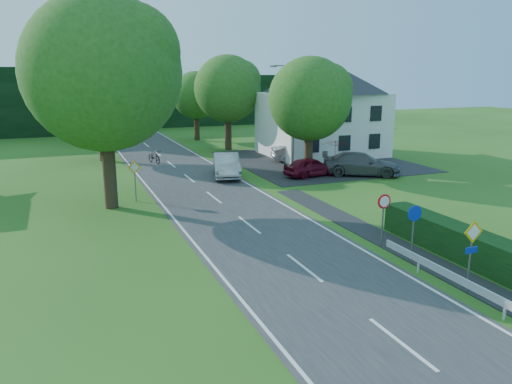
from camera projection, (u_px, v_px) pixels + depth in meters
name	position (u px, v px, depth m)	size (l,w,h in m)	color
road	(236.00, 215.00, 26.68)	(7.00, 80.00, 0.04)	#323234
parking_pad	(317.00, 161.00, 42.74)	(14.00, 16.00, 0.04)	black
line_edge_left	(176.00, 221.00, 25.51)	(0.12, 80.00, 0.01)	white
line_edge_right	(291.00, 208.00, 27.84)	(0.12, 80.00, 0.01)	white
line_centre	(236.00, 214.00, 26.68)	(0.12, 80.00, 0.01)	white
tree_main	(105.00, 103.00, 26.77)	(9.40, 9.40, 11.64)	#254F17
tree_left_far	(100.00, 111.00, 41.94)	(7.00, 7.00, 8.58)	#254F17
tree_right_far	(228.00, 103.00, 48.00)	(7.40, 7.40, 9.09)	#254F17
tree_left_back	(95.00, 105.00, 53.02)	(6.60, 6.60, 8.07)	#254F17
tree_right_back	(196.00, 106.00, 55.05)	(6.20, 6.20, 7.56)	#254F17
tree_right_mid	(309.00, 117.00, 35.96)	(7.00, 7.00, 8.58)	#254F17
treeline_right	(180.00, 101.00, 70.28)	(30.00, 5.00, 7.00)	black
house_white	(322.00, 106.00, 45.13)	(10.60, 8.40, 8.60)	white
streetlight	(292.00, 113.00, 37.57)	(2.03, 0.18, 8.00)	slate
sign_priority_right	(472.00, 243.00, 16.95)	(0.78, 0.09, 2.59)	slate
sign_roundabout	(414.00, 223.00, 19.69)	(0.64, 0.08, 2.37)	slate
sign_speed_limit	(384.00, 208.00, 21.47)	(0.64, 0.11, 2.37)	slate
sign_priority_left	(135.00, 173.00, 29.16)	(0.78, 0.09, 2.44)	slate
moving_car	(226.00, 165.00, 36.19)	(1.79, 5.12, 1.69)	#AEACB1
motorcycle	(154.00, 157.00, 41.44)	(0.73, 2.08, 1.09)	black
parked_car_red	(311.00, 167.00, 36.25)	(1.64, 4.08, 1.39)	maroon
parked_car_silver_a	(300.00, 152.00, 42.44)	(1.69, 4.84, 1.59)	#AAA9AE
parked_car_grey	(361.00, 164.00, 36.69)	(2.31, 5.68, 1.65)	#4F4F54
parasol	(335.00, 153.00, 40.28)	(2.26, 2.30, 2.07)	#A20D0E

